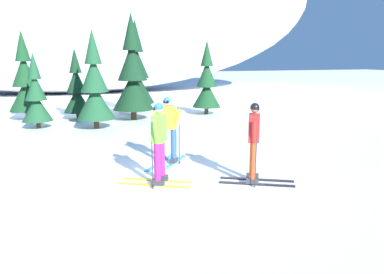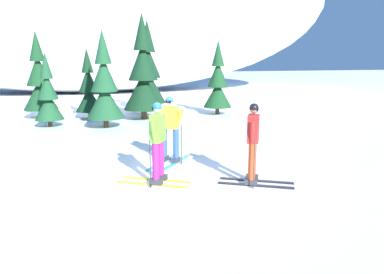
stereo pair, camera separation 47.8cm
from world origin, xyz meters
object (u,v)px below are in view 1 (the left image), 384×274
skier_red_jacket (254,141)px  pine_tree_center_left (77,90)px  pine_tree_center (95,88)px  pine_tree_center_right (133,76)px  pine_tree_far_right (207,84)px  pine_tree_far_left (25,83)px  pine_tree_left (36,97)px  skier_lime_jacket (159,142)px  pine_tree_right (136,74)px  skier_yellow_jacket (167,129)px

skier_red_jacket → pine_tree_center_left: pine_tree_center_left is taller
pine_tree_center_left → pine_tree_center: bearing=-75.9°
pine_tree_center → pine_tree_center_right: bearing=43.7°
pine_tree_center → pine_tree_far_right: pine_tree_center is taller
pine_tree_far_left → pine_tree_center_right: pine_tree_center_right is taller
pine_tree_far_right → pine_tree_left: bearing=-168.7°
pine_tree_center_left → skier_lime_jacket: bearing=-80.8°
skier_lime_jacket → pine_tree_far_left: size_ratio=0.46×
pine_tree_center_right → pine_tree_far_right: pine_tree_center_right is taller
pine_tree_center_right → pine_tree_far_left: bearing=161.1°
pine_tree_center_left → pine_tree_center_right: size_ratio=0.68×
pine_tree_center_right → pine_tree_right: (0.55, 2.40, -0.03)m
pine_tree_far_left → pine_tree_center_right: (4.59, -1.58, 0.31)m
skier_lime_jacket → pine_tree_center_right: (0.80, 8.94, 0.99)m
skier_lime_jacket → skier_red_jacket: size_ratio=1.01×
skier_red_jacket → skier_yellow_jacket: 2.61m
skier_red_jacket → pine_tree_center: size_ratio=0.47×
skier_red_jacket → pine_tree_center: (-3.00, 7.81, 0.65)m
skier_red_jacket → pine_tree_left: (-5.22, 8.55, 0.29)m
pine_tree_center_right → pine_tree_far_right: (3.71, 0.60, -0.46)m
pine_tree_center_left → pine_tree_right: (2.95, 1.44, 0.60)m
pine_tree_far_left → pine_tree_left: size_ratio=1.33×
skier_yellow_jacket → pine_tree_center_left: 8.57m
pine_tree_far_left → pine_tree_center: size_ratio=1.03×
skier_lime_jacket → skier_yellow_jacket: 1.72m
skier_yellow_jacket → pine_tree_left: (-3.75, 6.39, 0.31)m
skier_red_jacket → pine_tree_center: bearing=111.0°
pine_tree_left → pine_tree_far_right: 7.83m
pine_tree_center_left → pine_tree_center_right: pine_tree_center_right is taller
pine_tree_center_left → pine_tree_right: pine_tree_right is taller
pine_tree_right → pine_tree_far_right: pine_tree_right is taller
pine_tree_right → pine_tree_far_right: (3.17, -1.80, -0.43)m
skier_yellow_jacket → pine_tree_left: 7.42m
skier_yellow_jacket → pine_tree_center: bearing=105.2°
pine_tree_far_left → pine_tree_center_right: 4.87m
pine_tree_center_left → pine_tree_far_left: bearing=164.2°
skier_lime_jacket → pine_tree_far_left: pine_tree_far_left is taller
skier_lime_jacket → pine_tree_center_right: bearing=84.9°
pine_tree_left → pine_tree_center_left: bearing=50.5°
skier_yellow_jacket → pine_tree_center: 5.89m
skier_yellow_jacket → pine_tree_center: size_ratio=0.46×
skier_red_jacket → skier_yellow_jacket: skier_red_jacket is taller
pine_tree_far_left → pine_tree_center_right: size_ratio=0.85×
pine_tree_left → pine_tree_center_left: size_ratio=0.93×
skier_red_jacket → pine_tree_far_left: 12.53m
skier_yellow_jacket → pine_tree_right: size_ratio=0.39×
skier_red_jacket → pine_tree_center_right: size_ratio=0.39×
skier_yellow_jacket → pine_tree_center_left: (-2.19, 8.28, 0.40)m
pine_tree_center_left → pine_tree_center_right: bearing=-21.7°
skier_lime_jacket → pine_tree_far_right: 10.57m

